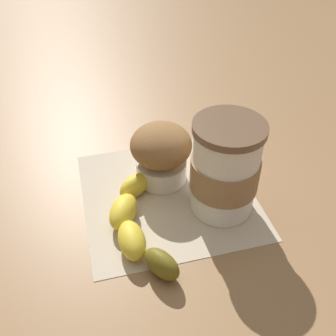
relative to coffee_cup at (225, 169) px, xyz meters
name	(u,v)px	position (x,y,z in m)	size (l,w,h in m)	color
ground_plane	(168,195)	(0.07, -0.04, -0.07)	(3.00, 3.00, 0.00)	#936D47
paper_napkin	(168,194)	(0.07, -0.04, -0.07)	(0.25, 0.25, 0.00)	beige
coffee_cup	(225,169)	(0.00, 0.00, 0.00)	(0.10, 0.10, 0.14)	white
muffin	(159,153)	(0.07, -0.08, -0.02)	(0.09, 0.09, 0.10)	white
banana	(135,224)	(0.13, 0.02, -0.05)	(0.09, 0.20, 0.03)	yellow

